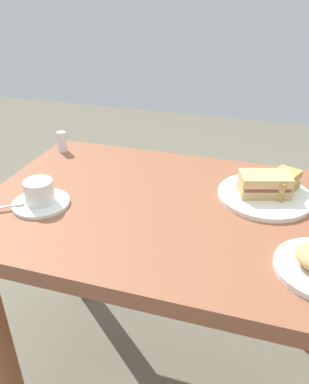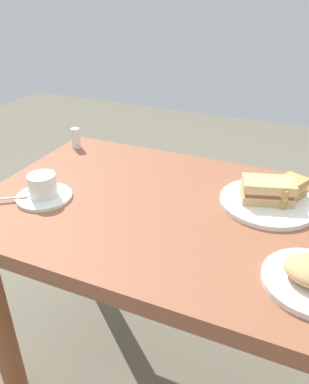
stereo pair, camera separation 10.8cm
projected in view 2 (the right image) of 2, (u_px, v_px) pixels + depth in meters
The scene contains 9 objects.
ground_plane at pixel (173, 374), 1.41m from camera, with size 6.00×6.00×0.00m, color #6C6754.
dining_table at pixel (177, 247), 1.12m from camera, with size 1.12×0.71×0.72m.
sandwich_plate at pixel (268, 202), 1.07m from camera, with size 0.27×0.27×0.01m, color white.
sandwich_front at pixel (268, 190), 1.06m from camera, with size 0.16×0.12×0.06m.
sandwich_back at pixel (287, 190), 1.06m from camera, with size 0.11×0.14×0.06m.
coffee_saucer at pixel (44, 197), 1.10m from camera, with size 0.16×0.16×0.01m, color white.
coffee_cup at pixel (42, 184), 1.09m from camera, with size 0.10×0.09×0.06m.
spoon at pixel (17, 197), 1.09m from camera, with size 0.09×0.07×0.01m.
salt_shaker at pixel (76, 138), 1.42m from camera, with size 0.03×0.03×0.07m, color silver.
Camera 2 is at (0.30, -0.85, 1.28)m, focal length 35.78 mm.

